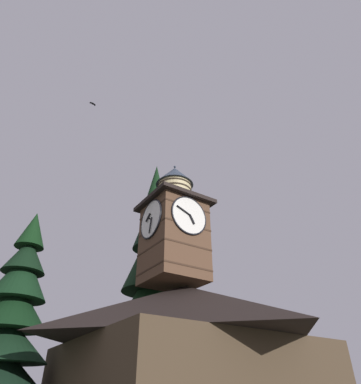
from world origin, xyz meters
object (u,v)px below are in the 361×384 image
(clock_tower, at_px, (174,227))
(flying_bird_high, at_px, (93,104))
(building_main, at_px, (185,352))
(pine_tree_behind, at_px, (151,298))
(moon, at_px, (154,328))
(pine_tree_aside, at_px, (10,323))

(clock_tower, xyz_separation_m, flying_bird_high, (5.45, -3.32, 10.38))
(building_main, xyz_separation_m, flying_bird_high, (6.21, -3.34, 17.37))
(pine_tree_behind, relative_size, moon, 11.44)
(building_main, distance_m, pine_tree_aside, 9.23)
(building_main, distance_m, pine_tree_behind, 6.21)
(clock_tower, relative_size, moon, 5.05)
(building_main, relative_size, pine_tree_behind, 0.64)
(clock_tower, distance_m, pine_tree_behind, 5.88)
(pine_tree_behind, xyz_separation_m, flying_bird_high, (6.67, 1.50, 13.51))
(building_main, height_order, pine_tree_aside, pine_tree_aside)
(clock_tower, bearing_deg, building_main, 178.54)
(pine_tree_aside, bearing_deg, pine_tree_behind, -176.53)
(building_main, height_order, clock_tower, clock_tower)
(clock_tower, xyz_separation_m, pine_tree_aside, (7.30, -4.31, -5.72))
(pine_tree_behind, distance_m, flying_bird_high, 15.14)
(pine_tree_aside, relative_size, moon, 6.96)
(moon, bearing_deg, flying_bird_high, 50.34)
(moon, bearing_deg, pine_tree_behind, 60.16)
(building_main, relative_size, moon, 7.32)
(clock_tower, xyz_separation_m, pine_tree_behind, (-1.22, -4.82, -3.14))
(moon, height_order, flying_bird_high, flying_bird_high)
(clock_tower, relative_size, pine_tree_aside, 0.73)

